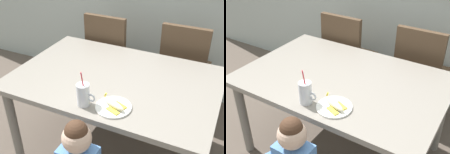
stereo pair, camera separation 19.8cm
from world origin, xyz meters
The scene contains 7 objects.
ground_plane centered at (0.00, 0.00, 0.00)m, with size 24.00×24.00×0.00m, color brown.
dining_table centered at (0.00, 0.00, 0.64)m, with size 1.52×1.02×0.73m.
dining_chair_left centered at (-0.38, 0.71, 0.54)m, with size 0.44×0.45×0.96m.
dining_chair_right centered at (0.36, 0.76, 0.54)m, with size 0.44×0.45×0.96m.
milk_cup centered at (-0.04, -0.40, 0.79)m, with size 0.13×0.08×0.25m.
snack_plate centered at (0.15, -0.35, 0.73)m, with size 0.23×0.23×0.01m, color white.
peeled_banana centered at (0.16, -0.35, 0.76)m, with size 0.17×0.13×0.07m.
Camera 2 is at (0.93, -1.55, 1.81)m, focal length 45.26 mm.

